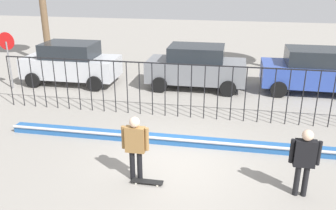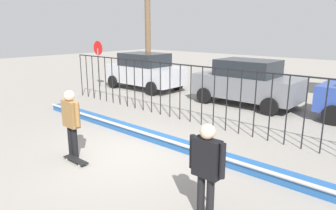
{
  "view_description": "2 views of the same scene",
  "coord_description": "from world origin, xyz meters",
  "px_view_note": "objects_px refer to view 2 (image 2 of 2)",
  "views": [
    {
      "loc": [
        1.4,
        -8.63,
        4.99
      ],
      "look_at": [
        -0.62,
        2.21,
        0.84
      ],
      "focal_mm": 38.55,
      "sensor_mm": 36.0,
      "label": 1
    },
    {
      "loc": [
        5.69,
        -4.82,
        3.12
      ],
      "look_at": [
        -0.41,
        2.08,
        0.84
      ],
      "focal_mm": 32.82,
      "sensor_mm": 36.0,
      "label": 2
    }
  ],
  "objects_px": {
    "camera_operator": "(207,163)",
    "parked_car_gray": "(247,82)",
    "parked_car_silver": "(145,71)",
    "skateboarder": "(71,118)",
    "skateboard": "(76,160)",
    "stop_sign": "(98,58)"
  },
  "relations": [
    {
      "from": "skateboard",
      "to": "camera_operator",
      "type": "xyz_separation_m",
      "value": [
        3.64,
        0.19,
        0.95
      ]
    },
    {
      "from": "skateboard",
      "to": "parked_car_gray",
      "type": "distance_m",
      "value": 8.05
    },
    {
      "from": "skateboarder",
      "to": "stop_sign",
      "type": "relative_size",
      "value": 0.68
    },
    {
      "from": "skateboarder",
      "to": "camera_operator",
      "type": "distance_m",
      "value": 3.95
    },
    {
      "from": "parked_car_gray",
      "to": "skateboard",
      "type": "bearing_deg",
      "value": -90.51
    },
    {
      "from": "parked_car_gray",
      "to": "parked_car_silver",
      "type": "bearing_deg",
      "value": -174.8
    },
    {
      "from": "skateboard",
      "to": "parked_car_gray",
      "type": "xyz_separation_m",
      "value": [
        0.3,
        7.99,
        0.91
      ]
    },
    {
      "from": "skateboard",
      "to": "parked_car_silver",
      "type": "xyz_separation_m",
      "value": [
        -5.43,
        7.64,
        0.91
      ]
    },
    {
      "from": "skateboard",
      "to": "stop_sign",
      "type": "distance_m",
      "value": 10.15
    },
    {
      "from": "skateboarder",
      "to": "skateboard",
      "type": "bearing_deg",
      "value": -7.89
    },
    {
      "from": "parked_car_silver",
      "to": "camera_operator",
      "type": "bearing_deg",
      "value": -43.88
    },
    {
      "from": "camera_operator",
      "to": "parked_car_gray",
      "type": "height_order",
      "value": "parked_car_gray"
    },
    {
      "from": "skateboarder",
      "to": "parked_car_gray",
      "type": "distance_m",
      "value": 7.87
    },
    {
      "from": "skateboarder",
      "to": "parked_car_gray",
      "type": "xyz_separation_m",
      "value": [
        0.62,
        7.85,
        -0.05
      ]
    },
    {
      "from": "camera_operator",
      "to": "parked_car_silver",
      "type": "xyz_separation_m",
      "value": [
        -9.07,
        7.45,
        -0.04
      ]
    },
    {
      "from": "skateboarder",
      "to": "stop_sign",
      "type": "height_order",
      "value": "stop_sign"
    },
    {
      "from": "skateboarder",
      "to": "parked_car_silver",
      "type": "height_order",
      "value": "parked_car_silver"
    },
    {
      "from": "camera_operator",
      "to": "parked_car_gray",
      "type": "distance_m",
      "value": 8.49
    },
    {
      "from": "parked_car_silver",
      "to": "skateboarder",
      "type": "bearing_deg",
      "value": -60.15
    },
    {
      "from": "skateboard",
      "to": "stop_sign",
      "type": "xyz_separation_m",
      "value": [
        -7.73,
        6.39,
        1.56
      ]
    },
    {
      "from": "parked_car_silver",
      "to": "stop_sign",
      "type": "bearing_deg",
      "value": -156.03
    },
    {
      "from": "parked_car_silver",
      "to": "stop_sign",
      "type": "xyz_separation_m",
      "value": [
        -2.29,
        -1.24,
        0.64
      ]
    }
  ]
}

